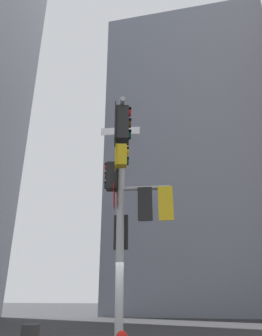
{
  "coord_description": "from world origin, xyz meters",
  "views": [
    {
      "loc": [
        2.46,
        -9.77,
        1.54
      ],
      "look_at": [
        0.38,
        -0.07,
        5.65
      ],
      "focal_mm": 33.04,
      "sensor_mm": 36.0,
      "label": 1
    }
  ],
  "objects": [
    {
      "name": "building_mid_block",
      "position": [
        2.6,
        23.94,
        15.46
      ],
      "size": [
        16.53,
        16.53,
        30.91
      ],
      "primitive_type": "cube",
      "color": "slate",
      "rests_on": "ground"
    },
    {
      "name": "signal_pole_assembly",
      "position": [
        0.31,
        -0.38,
        4.53
      ],
      "size": [
        2.42,
        3.66,
        7.99
      ],
      "color": "#9EA0A3",
      "rests_on": "ground"
    }
  ]
}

